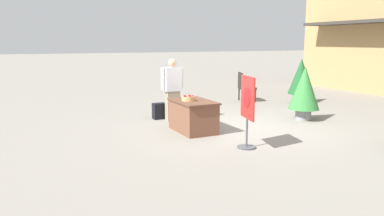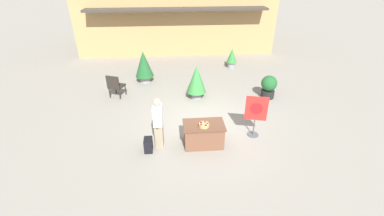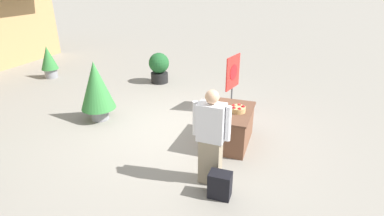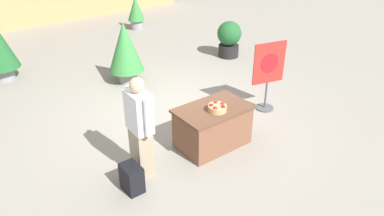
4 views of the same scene
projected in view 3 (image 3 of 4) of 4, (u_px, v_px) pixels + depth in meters
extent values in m
plane|color=gray|center=(179.00, 129.00, 6.65)|extent=(120.00, 120.00, 0.00)
cube|color=brown|center=(231.00, 128.00, 5.99)|extent=(1.16, 0.73, 0.68)
cube|color=brown|center=(232.00, 112.00, 5.85)|extent=(1.23, 0.77, 0.04)
cylinder|color=tan|center=(238.00, 109.00, 5.77)|extent=(0.30, 0.30, 0.10)
sphere|color=red|center=(239.00, 105.00, 5.84)|extent=(0.08, 0.08, 0.08)
sphere|color=red|center=(234.00, 106.00, 5.82)|extent=(0.08, 0.08, 0.08)
sphere|color=#A30F14|center=(234.00, 109.00, 5.71)|extent=(0.08, 0.08, 0.08)
sphere|color=red|center=(239.00, 109.00, 5.67)|extent=(0.08, 0.08, 0.08)
sphere|color=#A30F14|center=(243.00, 107.00, 5.76)|extent=(0.08, 0.08, 0.08)
cube|color=gray|center=(210.00, 161.00, 4.82)|extent=(0.25, 0.35, 0.77)
cube|color=silver|center=(211.00, 122.00, 4.55)|extent=(0.28, 0.43, 0.61)
sphere|color=tan|center=(212.00, 97.00, 4.38)|extent=(0.21, 0.21, 0.21)
cylinder|color=silver|center=(195.00, 118.00, 4.62)|extent=(0.09, 0.09, 0.56)
cylinder|color=silver|center=(228.00, 124.00, 4.45)|extent=(0.09, 0.09, 0.56)
cube|color=black|center=(220.00, 185.00, 4.54)|extent=(0.24, 0.34, 0.42)
cylinder|color=#4C4C51|center=(231.00, 109.00, 7.67)|extent=(0.36, 0.36, 0.03)
cylinder|color=#4C4C51|center=(231.00, 98.00, 7.55)|extent=(0.04, 0.04, 0.55)
cube|color=red|center=(233.00, 72.00, 7.28)|extent=(0.67, 0.20, 0.82)
cylinder|color=red|center=(234.00, 72.00, 7.27)|extent=(0.37, 0.10, 0.38)
cylinder|color=black|center=(160.00, 78.00, 9.59)|extent=(0.54, 0.54, 0.32)
sphere|color=#1E5628|center=(159.00, 63.00, 9.40)|extent=(0.64, 0.64, 0.64)
cylinder|color=gray|center=(100.00, 113.00, 7.09)|extent=(0.40, 0.40, 0.29)
cone|color=#337A38|center=(96.00, 85.00, 6.81)|extent=(0.79, 0.79, 1.12)
cylinder|color=gray|center=(51.00, 73.00, 10.05)|extent=(0.40, 0.40, 0.30)
cone|color=#337A38|center=(48.00, 58.00, 9.84)|extent=(0.54, 0.54, 0.76)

